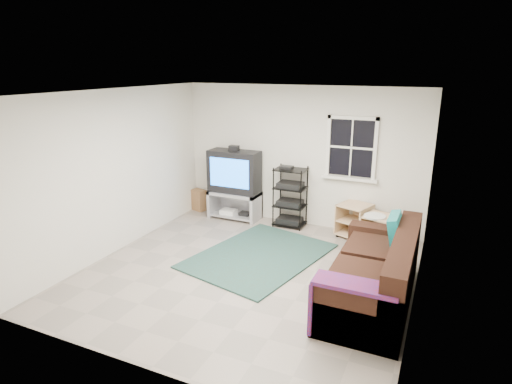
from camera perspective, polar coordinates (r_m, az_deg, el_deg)
The scene contains 8 objects.
room at distance 7.71m, azimuth 12.56°, elevation 5.25°, with size 4.60×4.62×4.60m.
tv_unit at distance 8.35m, azimuth -2.87°, elevation 1.75°, with size 1.00×0.50×1.46m.
av_rack at distance 8.04m, azimuth 4.56°, elevation -1.15°, with size 0.57×0.42×1.15m.
side_table_left at distance 7.79m, azimuth 13.10°, elevation -3.53°, with size 0.64×0.64×0.60m.
side_table_right at distance 7.46m, azimuth 16.16°, elevation -4.68°, with size 0.61×0.61×0.58m.
sofa at distance 5.76m, azimuth 15.57°, elevation -10.76°, with size 0.98×2.22×1.01m.
shag_rug at distance 6.91m, azimuth 0.42°, elevation -8.48°, with size 1.65×2.27×0.03m, color black.
paper_bag at distance 9.05m, azimuth -7.65°, elevation -1.05°, with size 0.31×0.20×0.44m, color brown.
Camera 1 is at (2.46, -5.15, 2.95)m, focal length 30.00 mm.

